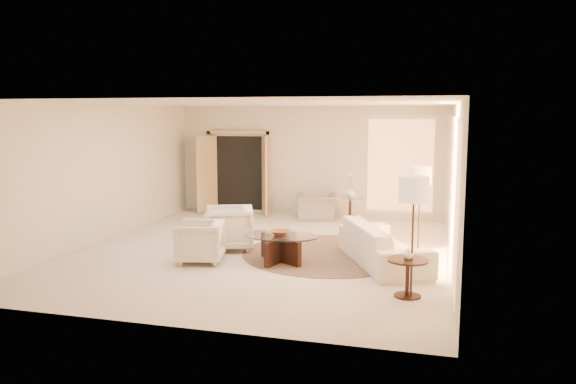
% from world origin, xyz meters
% --- Properties ---
extents(room, '(7.04, 8.04, 2.83)m').
position_xyz_m(room, '(0.00, 0.00, 1.40)').
color(room, beige).
rests_on(room, ground).
extents(windows_right, '(0.10, 6.40, 2.40)m').
position_xyz_m(windows_right, '(3.45, 0.10, 1.35)').
color(windows_right, '#F9A363').
rests_on(windows_right, room).
extents(window_back_corner, '(1.70, 0.10, 2.40)m').
position_xyz_m(window_back_corner, '(2.30, 3.95, 1.35)').
color(window_back_corner, '#F9A363').
rests_on(window_back_corner, room).
extents(curtains_right, '(0.06, 5.20, 2.60)m').
position_xyz_m(curtains_right, '(3.40, 1.00, 1.30)').
color(curtains_right, beige).
rests_on(curtains_right, room).
extents(french_doors, '(1.95, 0.66, 2.16)m').
position_xyz_m(french_doors, '(-1.90, 3.82, 1.07)').
color(french_doors, tan).
rests_on(french_doors, room).
extents(area_rug, '(3.96, 3.96, 0.01)m').
position_xyz_m(area_rug, '(1.27, 0.07, 0.01)').
color(area_rug, '#3D2920').
rests_on(area_rug, room).
extents(sofa, '(1.90, 2.62, 0.71)m').
position_xyz_m(sofa, '(2.33, -0.36, 0.36)').
color(sofa, white).
rests_on(sofa, room).
extents(armchair_left, '(1.10, 1.13, 0.92)m').
position_xyz_m(armchair_left, '(-0.67, -0.06, 0.46)').
color(armchair_left, white).
rests_on(armchair_left, room).
extents(armchair_right, '(0.90, 0.94, 0.81)m').
position_xyz_m(armchair_right, '(-0.82, -1.09, 0.40)').
color(armchair_right, white).
rests_on(armchair_right, room).
extents(accent_chair, '(1.08, 0.84, 0.84)m').
position_xyz_m(accent_chair, '(0.31, 3.40, 0.42)').
color(accent_chair, gray).
rests_on(accent_chair, room).
extents(coffee_table, '(1.74, 1.74, 0.49)m').
position_xyz_m(coffee_table, '(0.57, -0.72, 0.31)').
color(coffee_table, black).
rests_on(coffee_table, room).
extents(end_table, '(0.59, 0.59, 0.56)m').
position_xyz_m(end_table, '(2.84, -2.07, 0.38)').
color(end_table, black).
rests_on(end_table, room).
extents(side_table, '(0.57, 0.57, 0.66)m').
position_xyz_m(side_table, '(1.23, 2.96, 0.40)').
color(side_table, '#2D2019').
rests_on(side_table, room).
extents(floor_lamp_near, '(0.40, 0.40, 1.65)m').
position_xyz_m(floor_lamp_near, '(2.90, 0.50, 1.41)').
color(floor_lamp_near, '#2D2019').
rests_on(floor_lamp_near, room).
extents(floor_lamp_far, '(0.42, 0.42, 1.75)m').
position_xyz_m(floor_lamp_far, '(2.90, -2.08, 1.49)').
color(floor_lamp_far, '#2D2019').
rests_on(floor_lamp_far, room).
extents(bowl, '(0.36, 0.36, 0.08)m').
position_xyz_m(bowl, '(0.57, -0.72, 0.53)').
color(bowl, brown).
rests_on(bowl, coffee_table).
extents(end_vase, '(0.20, 0.20, 0.16)m').
position_xyz_m(end_vase, '(2.84, -2.07, 0.63)').
color(end_vase, white).
rests_on(end_vase, end_table).
extents(side_vase, '(0.26, 0.26, 0.24)m').
position_xyz_m(side_vase, '(1.23, 2.96, 0.78)').
color(side_vase, white).
rests_on(side_vase, side_table).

